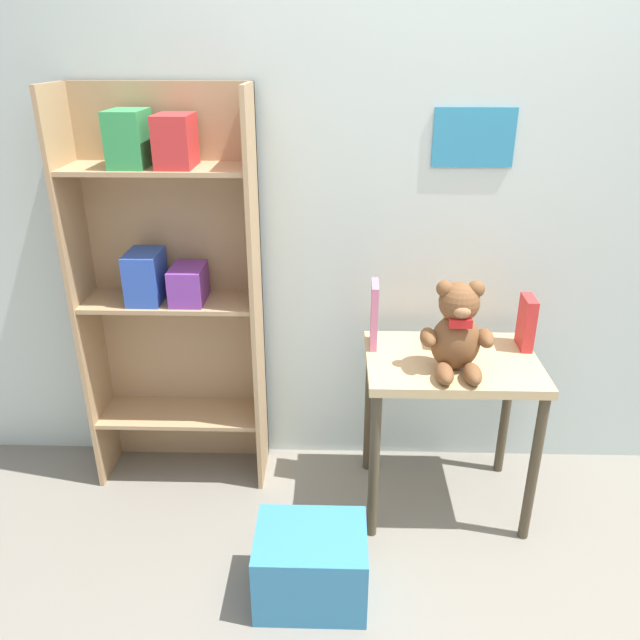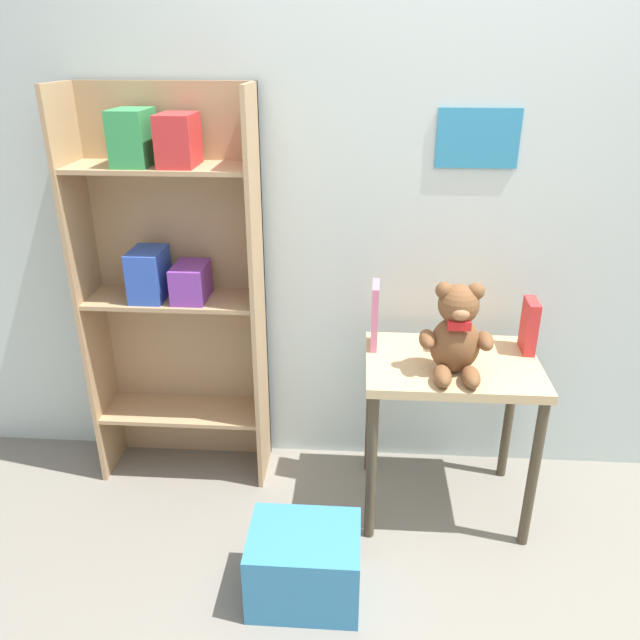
{
  "view_description": "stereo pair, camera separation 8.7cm",
  "coord_description": "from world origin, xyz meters",
  "px_view_note": "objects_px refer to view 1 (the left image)",
  "views": [
    {
      "loc": [
        -0.37,
        -1.09,
        1.78
      ],
      "look_at": [
        -0.43,
        1.1,
        0.81
      ],
      "focal_mm": 35.0,
      "sensor_mm": 36.0,
      "label": 1
    },
    {
      "loc": [
        -0.28,
        -1.08,
        1.78
      ],
      "look_at": [
        -0.43,
        1.1,
        0.81
      ],
      "focal_mm": 35.0,
      "sensor_mm": 36.0,
      "label": 2
    }
  ],
  "objects_px": {
    "book_standing_orange": "(450,322)",
    "book_standing_red": "(526,322)",
    "storage_bin": "(311,565)",
    "bookshelf_side": "(170,273)",
    "book_standing_pink": "(374,315)",
    "teddy_bear": "(457,331)",
    "display_table": "(450,383)"
  },
  "relations": [
    {
      "from": "bookshelf_side",
      "to": "display_table",
      "type": "relative_size",
      "value": 2.45
    },
    {
      "from": "bookshelf_side",
      "to": "display_table",
      "type": "bearing_deg",
      "value": -10.9
    },
    {
      "from": "bookshelf_side",
      "to": "storage_bin",
      "type": "relative_size",
      "value": 4.35
    },
    {
      "from": "bookshelf_side",
      "to": "storage_bin",
      "type": "xyz_separation_m",
      "value": [
        0.6,
        -0.73,
        -0.8
      ]
    },
    {
      "from": "display_table",
      "to": "book_standing_pink",
      "type": "relative_size",
      "value": 2.57
    },
    {
      "from": "display_table",
      "to": "teddy_bear",
      "type": "height_order",
      "value": "teddy_bear"
    },
    {
      "from": "teddy_bear",
      "to": "storage_bin",
      "type": "relative_size",
      "value": 0.91
    },
    {
      "from": "display_table",
      "to": "storage_bin",
      "type": "xyz_separation_m",
      "value": [
        -0.53,
        -0.52,
        -0.43
      ]
    },
    {
      "from": "display_table",
      "to": "book_standing_pink",
      "type": "xyz_separation_m",
      "value": [
        -0.3,
        0.11,
        0.24
      ]
    },
    {
      "from": "teddy_bear",
      "to": "storage_bin",
      "type": "height_order",
      "value": "teddy_bear"
    },
    {
      "from": "display_table",
      "to": "bookshelf_side",
      "type": "bearing_deg",
      "value": 169.1
    },
    {
      "from": "book_standing_red",
      "to": "storage_bin",
      "type": "relative_size",
      "value": 0.55
    },
    {
      "from": "display_table",
      "to": "storage_bin",
      "type": "distance_m",
      "value": 0.86
    },
    {
      "from": "bookshelf_side",
      "to": "teddy_bear",
      "type": "relative_size",
      "value": 4.78
    },
    {
      "from": "bookshelf_side",
      "to": "book_standing_pink",
      "type": "relative_size",
      "value": 6.3
    },
    {
      "from": "storage_bin",
      "to": "bookshelf_side",
      "type": "bearing_deg",
      "value": 129.21
    },
    {
      "from": "book_standing_red",
      "to": "teddy_bear",
      "type": "bearing_deg",
      "value": -145.45
    },
    {
      "from": "display_table",
      "to": "book_standing_pink",
      "type": "distance_m",
      "value": 0.4
    },
    {
      "from": "book_standing_red",
      "to": "storage_bin",
      "type": "xyz_separation_m",
      "value": [
        -0.82,
        -0.63,
        -0.65
      ]
    },
    {
      "from": "book_standing_pink",
      "to": "book_standing_orange",
      "type": "distance_m",
      "value": 0.3
    },
    {
      "from": "book_standing_orange",
      "to": "book_standing_red",
      "type": "height_order",
      "value": "book_standing_red"
    },
    {
      "from": "book_standing_pink",
      "to": "bookshelf_side",
      "type": "bearing_deg",
      "value": 174.49
    },
    {
      "from": "book_standing_pink",
      "to": "storage_bin",
      "type": "relative_size",
      "value": 0.69
    },
    {
      "from": "teddy_bear",
      "to": "book_standing_orange",
      "type": "xyz_separation_m",
      "value": [
        0.01,
        0.2,
        -0.05
      ]
    },
    {
      "from": "teddy_bear",
      "to": "storage_bin",
      "type": "bearing_deg",
      "value": -140.26
    },
    {
      "from": "teddy_bear",
      "to": "storage_bin",
      "type": "xyz_separation_m",
      "value": [
        -0.51,
        -0.43,
        -0.7
      ]
    },
    {
      "from": "book_standing_pink",
      "to": "book_standing_red",
      "type": "bearing_deg",
      "value": 1.69
    },
    {
      "from": "storage_bin",
      "to": "book_standing_pink",
      "type": "bearing_deg",
      "value": 70.15
    },
    {
      "from": "bookshelf_side",
      "to": "book_standing_red",
      "type": "relative_size",
      "value": 7.85
    },
    {
      "from": "display_table",
      "to": "teddy_bear",
      "type": "relative_size",
      "value": 1.95
    },
    {
      "from": "book_standing_pink",
      "to": "book_standing_orange",
      "type": "xyz_separation_m",
      "value": [
        0.3,
        0.0,
        -0.03
      ]
    },
    {
      "from": "teddy_bear",
      "to": "book_standing_red",
      "type": "distance_m",
      "value": 0.37
    }
  ]
}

